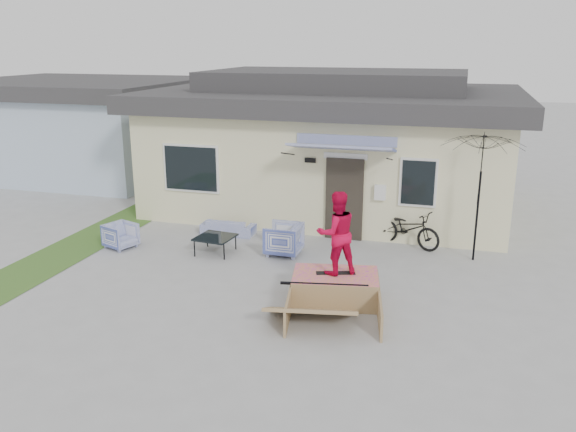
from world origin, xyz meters
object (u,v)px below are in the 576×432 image
(loveseat, at_px, (228,224))
(patio_umbrella, at_px, (480,187))
(skateboard, at_px, (336,273))
(armchair_right, at_px, (283,238))
(skate_ramp, at_px, (335,288))
(bicycle, at_px, (408,224))
(skater, at_px, (337,231))
(armchair_left, at_px, (121,234))
(coffee_table, at_px, (215,245))

(loveseat, bearing_deg, patio_umbrella, 176.96)
(loveseat, height_order, skateboard, skateboard)
(armchair_right, relative_size, skate_ramp, 0.38)
(bicycle, height_order, skate_ramp, bicycle)
(bicycle, xyz_separation_m, skater, (-1.04, -3.64, 0.84))
(armchair_left, height_order, skate_ramp, armchair_left)
(skater, bearing_deg, patio_umbrella, -163.49)
(loveseat, relative_size, coffee_table, 1.68)
(armchair_left, relative_size, skate_ramp, 0.31)
(skateboard, bearing_deg, coffee_table, 133.66)
(armchair_right, xyz_separation_m, bicycle, (2.77, 1.42, 0.15))
(bicycle, xyz_separation_m, patio_umbrella, (1.57, -0.55, 1.19))
(coffee_table, distance_m, bicycle, 4.73)
(armchair_right, relative_size, coffee_table, 0.99)
(armchair_left, bearing_deg, loveseat, -30.50)
(armchair_left, xyz_separation_m, skater, (5.68, -1.53, 1.06))
(coffee_table, bearing_deg, armchair_left, -172.59)
(coffee_table, distance_m, skate_ramp, 3.83)
(bicycle, bearing_deg, skate_ramp, -171.10)
(armchair_right, xyz_separation_m, skateboard, (1.73, -2.22, 0.15))
(loveseat, bearing_deg, bicycle, -176.84)
(coffee_table, height_order, patio_umbrella, patio_umbrella)
(patio_umbrella, bearing_deg, armchair_right, -168.66)
(armchair_right, bearing_deg, skateboard, 37.64)
(loveseat, relative_size, skater, 0.86)
(coffee_table, bearing_deg, skater, -29.07)
(bicycle, bearing_deg, armchair_left, 131.89)
(loveseat, bearing_deg, armchair_left, 38.08)
(skateboard, bearing_deg, skater, -17.27)
(armchair_left, height_order, skater, skater)
(skate_ramp, bearing_deg, armchair_left, 153.81)
(skater, bearing_deg, bicycle, -139.26)
(armchair_left, xyz_separation_m, armchair_right, (3.96, 0.68, 0.07))
(armchair_left, distance_m, skater, 5.98)
(skateboard, bearing_deg, armchair_left, 147.62)
(armchair_right, bearing_deg, loveseat, -120.21)
(armchair_right, distance_m, skater, 2.98)
(skate_ramp, height_order, skater, skater)
(armchair_left, xyz_separation_m, patio_umbrella, (8.30, 1.55, 1.41))
(armchair_left, xyz_separation_m, skateboard, (5.68, -1.53, 0.23))
(armchair_right, height_order, skateboard, armchair_right)
(skate_ramp, bearing_deg, patio_umbrella, 39.74)
(patio_umbrella, height_order, skateboard, patio_umbrella)
(armchair_left, xyz_separation_m, skate_ramp, (5.69, -1.59, -0.07))
(armchair_right, bearing_deg, coffee_table, -76.94)
(bicycle, bearing_deg, armchair_right, 141.64)
(patio_umbrella, xyz_separation_m, skateboard, (-2.61, -3.09, -1.18))
(skateboard, relative_size, skater, 0.47)
(armchair_right, bearing_deg, armchair_left, -80.43)
(armchair_left, xyz_separation_m, coffee_table, (2.37, 0.31, -0.13))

